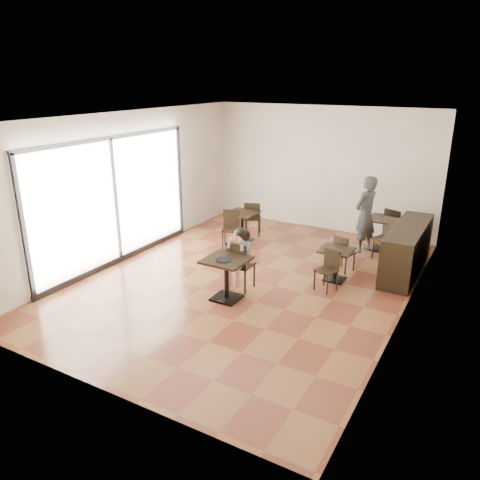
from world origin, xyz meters
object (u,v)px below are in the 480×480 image
Objects in this scene: child at (241,259)px; chair_mid_b at (326,271)px; adult_patron at (365,214)px; chair_back_a at (395,227)px; cafe_table_left at (242,227)px; child_table at (226,279)px; child_chair at (241,265)px; chair_mid_a at (344,253)px; chair_back_b at (386,239)px; cafe_table_back at (384,234)px; chair_left_a at (253,218)px; cafe_table_mid at (336,265)px; chair_left_b at (231,230)px.

chair_mid_b is (1.45, 0.71, -0.21)m from child.
chair_back_a is at bearing 161.82° from adult_patron.
cafe_table_left is 3.26m from chair_mid_b.
child_table is at bearing -1.58° from adult_patron.
child_chair is 2.32m from chair_mid_a.
chair_mid_a reaches higher than cafe_table_left.
adult_patron reaches higher than chair_mid_b.
child_table is 0.59m from child.
chair_back_b reaches higher than chair_mid_a.
child_table is 4.03m from adult_patron.
cafe_table_left is at bearing -161.50° from cafe_table_back.
chair_left_a reaches higher than cafe_table_left.
chair_back_b is at bearing 92.91° from chair_mid_b.
cafe_table_mid is 2.69m from chair_back_a.
child is at bearing 68.92° from chair_mid_a.
chair_back_a is at bearing 97.23° from chair_mid_b.
chair_left_b is at bearing 175.36° from chair_mid_b.
chair_mid_a is 0.89× the size of chair_left_a.
cafe_table_left reaches higher than cafe_table_mid.
chair_left_b reaches higher than child_table.
chair_left_a is (-2.81, -0.22, -0.45)m from adult_patron.
chair_mid_a is (1.45, 1.81, -0.21)m from child.
chair_left_a is (-1.33, 2.95, -0.16)m from child.
adult_patron is at bearing 161.83° from chair_left_a.
chair_left_a is at bearing 148.79° from cafe_table_mid.
child reaches higher than cafe_table_back.
child_table is 2.75m from chair_left_b.
chair_back_b reaches higher than cafe_table_left.
chair_back_b reaches higher than chair_mid_b.
chair_left_b is (-2.79, 0.59, 0.12)m from cafe_table_mid.
cafe_table_mid is 0.83× the size of chair_mid_b.
cafe_table_mid is 0.55m from chair_mid_a.
cafe_table_back is 3.25m from chair_left_a.
child_chair reaches higher than chair_back_a.
chair_back_a is at bearing 8.42° from chair_left_b.
cafe_table_mid is 0.83× the size of chair_mid_a.
child is at bearing -60.94° from cafe_table_left.
adult_patron is 1.45m from chair_mid_a.
cafe_table_left is 0.95× the size of cafe_table_back.
adult_patron is 2.00× the size of chair_left_a.
child is 1.94m from cafe_table_mid.
chair_back_b reaches higher than cafe_table_mid.
child_table is 0.66× the size of child.
cafe_table_left is 0.56m from chair_left_b.
chair_back_b reaches higher than child_table.
cafe_table_left is at bearing 157.78° from cafe_table_mid.
chair_mid_b is 0.84× the size of chair_back_b.
chair_back_b is at bearing 55.23° from child.
child is 1.53× the size of chair_mid_a.
cafe_table_back is 0.88× the size of chair_left_b.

